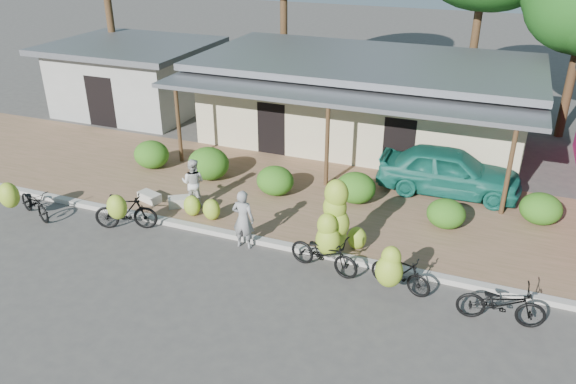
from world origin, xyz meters
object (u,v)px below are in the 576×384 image
object	(u,v)px
sack_far	(150,197)
bystander	(193,182)
bike_far_right	(501,303)
vendor	(243,219)
bike_left	(124,211)
bike_far_left	(29,201)
bike_right	(397,271)
sack_near	(182,201)
teal_van	(449,171)
bike_center	(329,236)

from	to	relation	value
sack_far	bystander	world-z (taller)	bystander
bike_far_right	vendor	bearing A→B (deg)	77.87
bike_left	bike_far_left	bearing A→B (deg)	77.04
bystander	bike_far_right	bearing A→B (deg)	157.14
bike_right	sack_far	bearing A→B (deg)	93.21
sack_near	bystander	size ratio (longest dim) A/B	0.55
bike_far_right	teal_van	distance (m)	6.45
bike_far_left	vendor	bearing A→B (deg)	-60.82
bike_far_left	teal_van	world-z (taller)	teal_van
bike_left	bike_right	bearing A→B (deg)	-112.40
bike_right	vendor	xyz separation A→B (m)	(-4.33, 0.64, 0.20)
bike_right	sack_far	xyz separation A→B (m)	(-8.23, 1.86, -0.40)
bike_far_left	bike_center	size ratio (longest dim) A/B	0.77
bike_far_left	vendor	distance (m)	6.78
bike_center	teal_van	bearing A→B (deg)	-12.11
bike_center	sack_far	xyz separation A→B (m)	(-6.35, 1.27, -0.62)
bike_center	sack_far	bearing A→B (deg)	90.08
bike_right	bystander	world-z (taller)	bystander
bike_left	vendor	distance (m)	3.62
sack_far	sack_near	bearing A→B (deg)	4.69
bike_far_right	bystander	size ratio (longest dim) A/B	1.28
bike_right	sack_near	size ratio (longest dim) A/B	1.94
bike_right	bike_far_right	size ratio (longest dim) A/B	0.84
sack_near	bike_far_right	bearing A→B (deg)	-12.65
bike_left	bystander	distance (m)	2.28
bike_center	bike_far_right	size ratio (longest dim) A/B	1.20
bike_left	bike_right	world-z (taller)	bike_right
bike_far_left	sack_far	distance (m)	3.53
bike_right	bike_far_left	bearing A→B (deg)	107.14
bike_center	bike_far_right	world-z (taller)	bike_center
bike_left	bystander	world-z (taller)	bystander
bike_right	vendor	distance (m)	4.38
bike_left	bike_far_right	distance (m)	10.32
bike_center	bike_left	bearing A→B (deg)	105.03
bike_far_left	bystander	bearing A→B (deg)	-39.06
bike_far_left	teal_van	size ratio (longest dim) A/B	0.40
sack_far	bike_far_left	bearing A→B (deg)	-143.49
bike_left	sack_far	world-z (taller)	bike_left
sack_near	bike_far_left	bearing A→B (deg)	-151.12
teal_van	vendor	bearing A→B (deg)	136.35
sack_far	teal_van	xyz separation A→B (m)	(8.68, 4.11, 0.63)
bike_center	bike_right	xyz separation A→B (m)	(1.88, -0.59, -0.22)
bystander	sack_far	bearing A→B (deg)	2.97
bystander	vendor	bearing A→B (deg)	139.46
bike_left	bike_center	size ratio (longest dim) A/B	0.80
sack_near	bystander	distance (m)	0.73
bike_left	sack_near	bearing A→B (deg)	-46.42
sack_far	vendor	world-z (taller)	vendor
bike_center	bike_far_right	xyz separation A→B (m)	(4.27, -0.77, -0.38)
bike_right	bike_far_right	distance (m)	2.40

